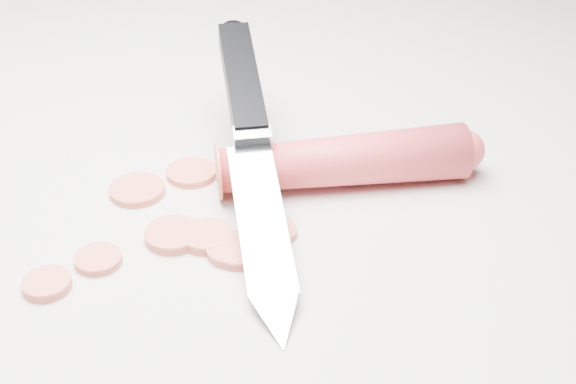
% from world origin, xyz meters
% --- Properties ---
extents(ground, '(2.40, 2.40, 0.00)m').
position_xyz_m(ground, '(0.00, 0.00, 0.00)').
color(ground, beige).
rests_on(ground, ground).
extents(carrot, '(0.17, 0.13, 0.04)m').
position_xyz_m(carrot, '(0.09, 0.05, 0.02)').
color(carrot, red).
rests_on(carrot, ground).
extents(carrot_slice_0, '(0.04, 0.04, 0.01)m').
position_xyz_m(carrot_slice_0, '(-0.04, -0.03, 0.00)').
color(carrot_slice_0, '#DF5A42').
rests_on(carrot_slice_0, ground).
extents(carrot_slice_1, '(0.03, 0.03, 0.01)m').
position_xyz_m(carrot_slice_1, '(-0.02, -0.10, 0.00)').
color(carrot_slice_1, '#DF5A42').
rests_on(carrot_slice_1, ground).
extents(carrot_slice_2, '(0.03, 0.03, 0.01)m').
position_xyz_m(carrot_slice_2, '(0.03, -0.05, 0.00)').
color(carrot_slice_2, '#DF5A42').
rests_on(carrot_slice_2, ground).
extents(carrot_slice_3, '(0.03, 0.03, 0.01)m').
position_xyz_m(carrot_slice_3, '(0.07, -0.03, 0.00)').
color(carrot_slice_3, '#DF5A42').
rests_on(carrot_slice_3, ground).
extents(carrot_slice_4, '(0.04, 0.04, 0.01)m').
position_xyz_m(carrot_slice_4, '(0.01, -0.06, 0.00)').
color(carrot_slice_4, '#DF5A42').
rests_on(carrot_slice_4, ground).
extents(carrot_slice_5, '(0.04, 0.04, 0.01)m').
position_xyz_m(carrot_slice_5, '(-0.02, 0.01, 0.00)').
color(carrot_slice_5, '#DF5A42').
rests_on(carrot_slice_5, ground).
extents(carrot_slice_6, '(0.03, 0.03, 0.01)m').
position_xyz_m(carrot_slice_6, '(-0.03, -0.14, 0.00)').
color(carrot_slice_6, '#DF5A42').
rests_on(carrot_slice_6, ground).
extents(carrot_slice_7, '(0.03, 0.03, 0.01)m').
position_xyz_m(carrot_slice_7, '(0.05, -0.06, 0.00)').
color(carrot_slice_7, '#DF5A42').
rests_on(carrot_slice_7, ground).
extents(carrot_slice_8, '(0.03, 0.03, 0.01)m').
position_xyz_m(carrot_slice_8, '(0.06, -0.06, 0.00)').
color(carrot_slice_8, '#DF5A42').
rests_on(carrot_slice_8, ground).
extents(kitchen_knife, '(0.19, 0.26, 0.08)m').
position_xyz_m(kitchen_knife, '(0.04, 0.00, 0.04)').
color(kitchen_knife, silver).
rests_on(kitchen_knife, ground).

